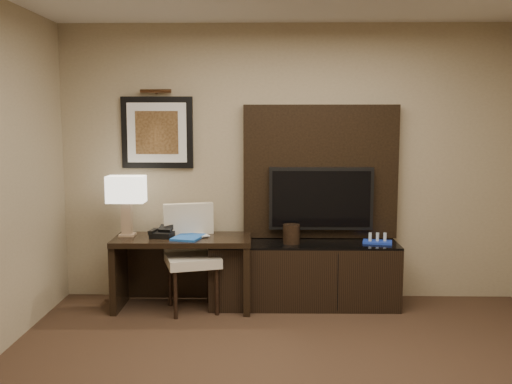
{
  "coord_description": "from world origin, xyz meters",
  "views": [
    {
      "loc": [
        -0.23,
        -3.12,
        1.78
      ],
      "look_at": [
        -0.32,
        1.8,
        1.15
      ],
      "focal_mm": 40.0,
      "sensor_mm": 36.0,
      "label": 1
    }
  ],
  "objects_px": {
    "credenza": "(304,274)",
    "desk_chair": "(193,259)",
    "table_lamp": "(127,205)",
    "tv": "(321,198)",
    "minibar_tray": "(377,238)",
    "desk": "(183,273)",
    "ice_bucket": "(291,234)",
    "desk_phone": "(162,232)"
  },
  "relations": [
    {
      "from": "credenza",
      "to": "desk_chair",
      "type": "relative_size",
      "value": 1.81
    },
    {
      "from": "table_lamp",
      "to": "credenza",
      "type": "bearing_deg",
      "value": 1.56
    },
    {
      "from": "tv",
      "to": "minibar_tray",
      "type": "bearing_deg",
      "value": -15.73
    },
    {
      "from": "tv",
      "to": "table_lamp",
      "type": "height_order",
      "value": "tv"
    },
    {
      "from": "desk",
      "to": "ice_bucket",
      "type": "xyz_separation_m",
      "value": [
        1.02,
        0.06,
        0.36
      ]
    },
    {
      "from": "tv",
      "to": "desk_chair",
      "type": "relative_size",
      "value": 1.01
    },
    {
      "from": "desk",
      "to": "desk_phone",
      "type": "bearing_deg",
      "value": -178.93
    },
    {
      "from": "desk_phone",
      "to": "ice_bucket",
      "type": "distance_m",
      "value": 1.21
    },
    {
      "from": "desk_phone",
      "to": "credenza",
      "type": "bearing_deg",
      "value": 14.72
    },
    {
      "from": "desk",
      "to": "ice_bucket",
      "type": "distance_m",
      "value": 1.08
    },
    {
      "from": "desk_chair",
      "to": "desk",
      "type": "bearing_deg",
      "value": 128.13
    },
    {
      "from": "desk",
      "to": "table_lamp",
      "type": "relative_size",
      "value": 2.2
    },
    {
      "from": "desk_phone",
      "to": "table_lamp",
      "type": "bearing_deg",
      "value": 179.73
    },
    {
      "from": "desk",
      "to": "desk_phone",
      "type": "relative_size",
      "value": 6.5
    },
    {
      "from": "tv",
      "to": "desk_chair",
      "type": "height_order",
      "value": "tv"
    },
    {
      "from": "minibar_tray",
      "to": "credenza",
      "type": "bearing_deg",
      "value": 179.3
    },
    {
      "from": "credenza",
      "to": "desk_chair",
      "type": "xyz_separation_m",
      "value": [
        -1.04,
        -0.17,
        0.19
      ]
    },
    {
      "from": "credenza",
      "to": "desk_chair",
      "type": "bearing_deg",
      "value": -170.94
    },
    {
      "from": "desk_chair",
      "to": "table_lamp",
      "type": "xyz_separation_m",
      "value": [
        -0.63,
        0.12,
        0.48
      ]
    },
    {
      "from": "desk_chair",
      "to": "table_lamp",
      "type": "height_order",
      "value": "table_lamp"
    },
    {
      "from": "desk",
      "to": "credenza",
      "type": "xyz_separation_m",
      "value": [
        1.14,
        0.1,
        -0.03
      ]
    },
    {
      "from": "table_lamp",
      "to": "minibar_tray",
      "type": "bearing_deg",
      "value": 0.9
    },
    {
      "from": "desk",
      "to": "table_lamp",
      "type": "xyz_separation_m",
      "value": [
        -0.53,
        0.05,
        0.63
      ]
    },
    {
      "from": "tv",
      "to": "desk_chair",
      "type": "xyz_separation_m",
      "value": [
        -1.21,
        -0.31,
        -0.53
      ]
    },
    {
      "from": "credenza",
      "to": "table_lamp",
      "type": "bearing_deg",
      "value": -178.61
    },
    {
      "from": "minibar_tray",
      "to": "desk_phone",
      "type": "bearing_deg",
      "value": -177.19
    },
    {
      "from": "tv",
      "to": "desk_phone",
      "type": "height_order",
      "value": "tv"
    },
    {
      "from": "desk_chair",
      "to": "ice_bucket",
      "type": "distance_m",
      "value": 0.95
    },
    {
      "from": "tv",
      "to": "minibar_tray",
      "type": "height_order",
      "value": "tv"
    },
    {
      "from": "tv",
      "to": "credenza",
      "type": "bearing_deg",
      "value": -140.28
    },
    {
      "from": "minibar_tray",
      "to": "ice_bucket",
      "type": "bearing_deg",
      "value": -178.1
    },
    {
      "from": "desk_phone",
      "to": "minibar_tray",
      "type": "height_order",
      "value": "desk_phone"
    },
    {
      "from": "desk_chair",
      "to": "ice_bucket",
      "type": "bearing_deg",
      "value": -8.46
    },
    {
      "from": "table_lamp",
      "to": "minibar_tray",
      "type": "height_order",
      "value": "table_lamp"
    },
    {
      "from": "table_lamp",
      "to": "desk_phone",
      "type": "relative_size",
      "value": 2.96
    },
    {
      "from": "desk_chair",
      "to": "minibar_tray",
      "type": "height_order",
      "value": "desk_chair"
    },
    {
      "from": "desk_chair",
      "to": "desk_phone",
      "type": "height_order",
      "value": "desk_chair"
    },
    {
      "from": "desk",
      "to": "tv",
      "type": "xyz_separation_m",
      "value": [
        1.31,
        0.24,
        0.68
      ]
    },
    {
      "from": "tv",
      "to": "ice_bucket",
      "type": "xyz_separation_m",
      "value": [
        -0.29,
        -0.18,
        -0.31
      ]
    },
    {
      "from": "credenza",
      "to": "table_lamp",
      "type": "height_order",
      "value": "table_lamp"
    },
    {
      "from": "credenza",
      "to": "desk_phone",
      "type": "xyz_separation_m",
      "value": [
        -1.33,
        -0.11,
        0.43
      ]
    },
    {
      "from": "desk",
      "to": "minibar_tray",
      "type": "height_order",
      "value": "minibar_tray"
    }
  ]
}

